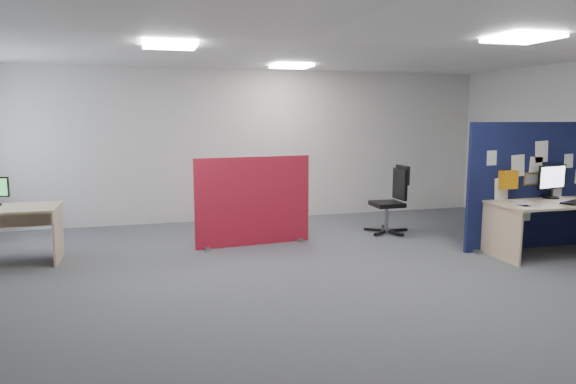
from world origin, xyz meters
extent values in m
plane|color=#4C4E53|center=(0.00, 0.00, 0.00)|extent=(9.00, 9.00, 0.00)
cube|color=white|center=(0.00, 0.00, 2.70)|extent=(9.00, 7.00, 0.02)
cube|color=silver|center=(0.00, 3.50, 1.35)|extent=(9.00, 0.02, 2.70)
cube|color=silver|center=(0.00, -3.50, 1.35)|extent=(9.00, 0.02, 2.70)
cube|color=white|center=(2.00, -1.00, 2.67)|extent=(0.60, 0.60, 0.04)
cube|color=white|center=(-1.50, 0.50, 2.67)|extent=(0.60, 0.60, 0.04)
cube|color=white|center=(0.50, 2.50, 2.67)|extent=(0.60, 0.60, 0.04)
cube|color=#0F113A|center=(3.48, 0.36, 0.90)|extent=(2.17, 0.06, 1.79)
cube|color=gray|center=(2.54, 0.36, 0.02)|extent=(0.08, 0.30, 0.04)
cube|color=white|center=(2.72, 0.33, 1.31)|extent=(0.15, 0.01, 0.20)
cube|color=white|center=(3.15, 0.33, 1.19)|extent=(0.21, 0.01, 0.30)
cube|color=white|center=(3.52, 0.33, 1.38)|extent=(0.21, 0.01, 0.30)
cube|color=white|center=(4.00, 0.33, 1.24)|extent=(0.15, 0.01, 0.20)
cube|color=white|center=(2.90, 0.33, 0.88)|extent=(0.21, 0.01, 0.30)
cube|color=white|center=(3.81, 0.33, 0.82)|extent=(0.21, 0.01, 0.30)
cube|color=white|center=(3.31, 0.33, 0.55)|extent=(0.21, 0.01, 0.30)
cube|color=white|center=(3.44, 0.33, 1.16)|extent=(0.21, 0.01, 0.30)
cube|color=gold|center=(3.38, 0.33, 1.00)|extent=(0.24, 0.01, 0.18)
cube|color=orange|center=(2.97, 0.28, 1.01)|extent=(0.25, 0.10, 0.25)
cube|color=#D6AE89|center=(3.58, -0.04, 0.71)|extent=(1.94, 0.86, 0.03)
cube|color=#D6AE89|center=(2.64, -0.04, 0.35)|extent=(0.03, 0.79, 0.70)
cube|color=#D6AE89|center=(3.58, 0.36, 0.55)|extent=(1.74, 0.02, 0.30)
cylinder|color=black|center=(3.65, 0.24, 0.74)|extent=(0.22, 0.22, 0.02)
cube|color=black|center=(3.65, 0.24, 0.81)|extent=(0.05, 0.04, 0.11)
cube|color=black|center=(3.65, 0.24, 1.03)|extent=(0.53, 0.14, 0.34)
cube|color=white|center=(3.65, 0.22, 1.03)|extent=(0.49, 0.10, 0.30)
cube|color=black|center=(3.64, -0.21, 0.74)|extent=(0.48, 0.32, 0.02)
cube|color=#A31523|center=(-0.33, 1.57, 0.65)|extent=(1.72, 0.23, 1.29)
cube|color=gray|center=(-1.04, 1.57, 0.02)|extent=(0.08, 0.30, 0.04)
cube|color=gray|center=(0.38, 1.57, 0.02)|extent=(0.08, 0.30, 0.04)
cube|color=#D6AE89|center=(-2.95, 1.44, 0.35)|extent=(0.03, 0.70, 0.70)
cube|color=#D6AE89|center=(-3.68, 1.79, 0.55)|extent=(1.36, 0.02, 0.30)
cube|color=black|center=(2.11, 1.75, 0.04)|extent=(0.30, 0.05, 0.04)
cube|color=black|center=(1.96, 1.96, 0.04)|extent=(0.14, 0.30, 0.04)
cube|color=black|center=(1.71, 1.88, 0.04)|extent=(0.27, 0.21, 0.04)
cube|color=black|center=(1.71, 1.62, 0.04)|extent=(0.27, 0.21, 0.04)
cube|color=black|center=(1.96, 1.54, 0.04)|extent=(0.14, 0.30, 0.04)
cylinder|color=gray|center=(1.89, 1.75, 0.25)|extent=(0.06, 0.06, 0.42)
cube|color=black|center=(1.89, 1.75, 0.47)|extent=(0.46, 0.46, 0.07)
cube|color=black|center=(2.11, 1.75, 0.79)|extent=(0.05, 0.42, 0.49)
cube|color=black|center=(2.15, 1.75, 0.94)|extent=(0.06, 0.38, 0.30)
cube|color=white|center=(2.89, -0.12, 0.73)|extent=(0.25, 0.33, 0.00)
cube|color=white|center=(3.06, 0.08, 0.73)|extent=(0.28, 0.35, 0.00)
cube|color=white|center=(2.81, -0.27, 0.73)|extent=(0.25, 0.33, 0.00)
cube|color=white|center=(3.76, 0.29, 0.73)|extent=(0.22, 0.30, 0.00)
cube|color=white|center=(3.70, -0.15, 0.73)|extent=(0.25, 0.32, 0.00)
cube|color=white|center=(3.53, -0.16, 0.73)|extent=(0.24, 0.32, 0.00)
camera|label=1|loc=(-1.79, -5.64, 1.87)|focal=32.00mm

